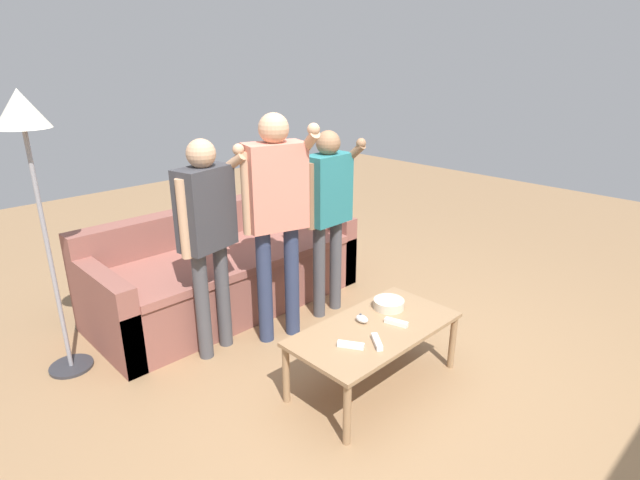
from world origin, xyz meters
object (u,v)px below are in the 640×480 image
object	(u,v)px
snack_bowl	(389,304)
game_remote_wand_far	(396,322)
player_left	(207,224)
game_remote_wand_near	(351,345)
game_remote_wand_spare	(377,342)
couch	(225,271)
coffee_table	(375,334)
player_center	(276,204)
game_remote_nunchuk	(362,319)
player_right	(328,203)
floor_lamp	(26,138)

from	to	relation	value
snack_bowl	game_remote_wand_far	size ratio (longest dim) A/B	1.34
player_left	game_remote_wand_near	distance (m)	1.23
game_remote_wand_near	game_remote_wand_spare	distance (m)	0.16
snack_bowl	game_remote_wand_near	xyz separation A→B (m)	(-0.54, -0.15, -0.01)
couch	coffee_table	xyz separation A→B (m)	(0.03, -1.60, 0.07)
snack_bowl	game_remote_wand_near	bearing A→B (deg)	-164.30
coffee_table	player_center	bearing A→B (deg)	93.50
game_remote_wand_spare	couch	bearing A→B (deg)	86.39
game_remote_nunchuk	player_right	xyz separation A→B (m)	(0.49, 0.80, 0.50)
coffee_table	game_remote_wand_spare	bearing A→B (deg)	-136.78
player_left	player_right	bearing A→B (deg)	-7.93
floor_lamp	game_remote_wand_spare	bearing A→B (deg)	-54.33
coffee_table	game_remote_wand_far	size ratio (longest dim) A/B	7.25
player_center	game_remote_wand_far	distance (m)	1.13
coffee_table	player_right	world-z (taller)	player_right
game_remote_nunchuk	player_right	distance (m)	1.06
snack_bowl	player_left	world-z (taller)	player_left
game_remote_nunchuk	game_remote_wand_spare	bearing A→B (deg)	-119.26
game_remote_nunchuk	game_remote_wand_near	distance (m)	0.30
coffee_table	game_remote_nunchuk	size ratio (longest dim) A/B	12.50
couch	game_remote_wand_spare	size ratio (longest dim) A/B	14.87
floor_lamp	player_left	size ratio (longest dim) A/B	1.21
game_remote_wand_near	game_remote_wand_far	size ratio (longest dim) A/B	0.99
coffee_table	floor_lamp	size ratio (longest dim) A/B	0.60
game_remote_wand_near	snack_bowl	bearing A→B (deg)	15.70
couch	player_center	distance (m)	1.05
game_remote_wand_far	snack_bowl	bearing A→B (deg)	50.74
snack_bowl	game_remote_nunchuk	size ratio (longest dim) A/B	2.32
couch	coffee_table	world-z (taller)	couch
coffee_table	game_remote_wand_near	xyz separation A→B (m)	(-0.28, -0.05, 0.06)
snack_bowl	player_center	distance (m)	1.02
game_remote_nunchuk	snack_bowl	bearing A→B (deg)	0.58
snack_bowl	player_right	bearing A→B (deg)	74.48
snack_bowl	game_remote_nunchuk	world-z (taller)	snack_bowl
game_remote_nunchuk	game_remote_wand_spare	distance (m)	0.27
player_right	couch	bearing A→B (deg)	126.12
floor_lamp	player_left	bearing A→B (deg)	-30.90
coffee_table	player_right	size ratio (longest dim) A/B	0.74
coffee_table	game_remote_nunchuk	distance (m)	0.12
snack_bowl	player_right	world-z (taller)	player_right
snack_bowl	floor_lamp	distance (m)	2.42
floor_lamp	player_right	size ratio (longest dim) A/B	1.23
couch	game_remote_wand_far	distance (m)	1.68
couch	floor_lamp	xyz separation A→B (m)	(-1.31, -0.07, 1.25)
couch	snack_bowl	size ratio (longest dim) A/B	10.79
coffee_table	floor_lamp	distance (m)	2.36
player_left	snack_bowl	bearing A→B (deg)	-50.66
player_left	game_remote_wand_spare	size ratio (longest dim) A/B	10.21
floor_lamp	player_right	xyz separation A→B (m)	(1.82, -0.64, -0.61)
game_remote_nunchuk	game_remote_wand_near	world-z (taller)	game_remote_nunchuk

